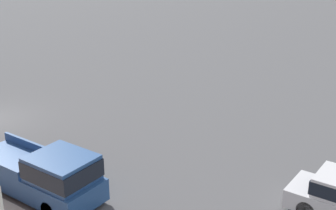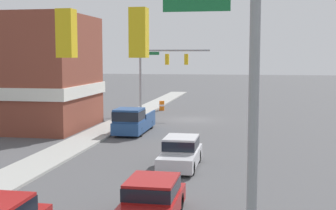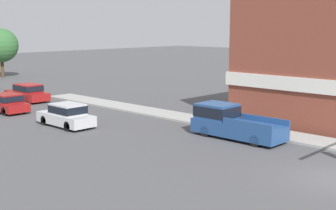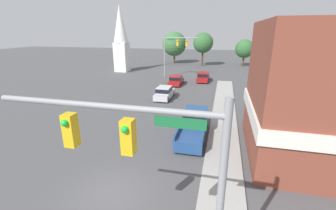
% 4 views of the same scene
% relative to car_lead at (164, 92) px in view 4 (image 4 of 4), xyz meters
% --- Properties ---
extents(ground_plane, '(200.00, 200.00, 0.00)m').
position_rel_car_lead_xyz_m(ground_plane, '(1.78, -17.88, -0.81)').
color(ground_plane, '#4C4C4F').
extents(near_signal_assembly, '(6.96, 0.49, 6.75)m').
position_rel_car_lead_xyz_m(near_signal_assembly, '(5.12, -21.44, 4.05)').
color(near_signal_assembly, gray).
rests_on(near_signal_assembly, ground).
extents(far_signal_assembly, '(6.17, 0.49, 7.61)m').
position_rel_car_lead_xyz_m(far_signal_assembly, '(-1.80, 13.81, 4.62)').
color(far_signal_assembly, gray).
rests_on(far_signal_assembly, ground).
extents(car_lead, '(1.79, 4.47, 1.57)m').
position_rel_car_lead_xyz_m(car_lead, '(0.00, 0.00, 0.00)').
color(car_lead, black).
rests_on(car_lead, ground).
extents(car_oncoming, '(1.84, 4.89, 1.56)m').
position_rel_car_lead_xyz_m(car_oncoming, '(3.81, 11.69, -0.00)').
color(car_oncoming, black).
rests_on(car_oncoming, ground).
extents(car_second_ahead, '(1.83, 4.49, 1.46)m').
position_rel_car_lead_xyz_m(car_second_ahead, '(-0.16, 8.00, -0.05)').
color(car_second_ahead, black).
rests_on(car_second_ahead, ground).
extents(pickup_truck_parked, '(2.00, 5.79, 1.96)m').
position_rel_car_lead_xyz_m(pickup_truck_parked, '(5.08, -9.74, 0.15)').
color(pickup_truck_parked, black).
rests_on(pickup_truck_parked, ground).
extents(corner_brick_building, '(9.81, 9.17, 8.89)m').
position_rel_car_lead_xyz_m(corner_brick_building, '(13.94, -11.02, 3.50)').
color(corner_brick_building, brown).
rests_on(corner_brick_building, ground).
extents(church_steeple, '(2.92, 2.92, 13.33)m').
position_rel_car_lead_xyz_m(church_steeple, '(-13.94, 17.73, 6.16)').
color(church_steeple, white).
rests_on(church_steeple, ground).
extents(backdrop_tree_left_far, '(6.23, 6.23, 8.15)m').
position_rel_car_lead_xyz_m(backdrop_tree_left_far, '(-5.86, 32.70, 4.22)').
color(backdrop_tree_left_far, '#4C3823').
rests_on(backdrop_tree_left_far, ground).
extents(backdrop_tree_left_mid, '(4.82, 4.82, 7.96)m').
position_rel_car_lead_xyz_m(backdrop_tree_left_mid, '(1.88, 29.78, 4.72)').
color(backdrop_tree_left_mid, '#4C3823').
rests_on(backdrop_tree_left_mid, ground).
extents(backdrop_tree_center, '(4.39, 4.39, 6.40)m').
position_rel_car_lead_xyz_m(backdrop_tree_center, '(11.69, 31.61, 3.38)').
color(backdrop_tree_center, '#4C3823').
rests_on(backdrop_tree_center, ground).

